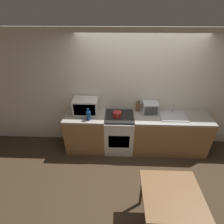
{
  "coord_description": "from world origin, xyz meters",
  "views": [
    {
      "loc": [
        -0.42,
        -2.47,
        2.91
      ],
      "look_at": [
        -0.54,
        0.6,
        1.05
      ],
      "focal_mm": 28.0,
      "sensor_mm": 36.0,
      "label": 1
    }
  ],
  "objects": [
    {
      "name": "toaster_oven",
      "position": [
        0.28,
        0.85,
        1.03
      ],
      "size": [
        0.31,
        0.29,
        0.25
      ],
      "color": "silver",
      "rests_on": "counter_right_run"
    },
    {
      "name": "stove_range",
      "position": [
        -0.38,
        0.7,
        0.45
      ],
      "size": [
        0.62,
        0.62,
        0.9
      ],
      "color": "silver",
      "rests_on": "ground_plane"
    },
    {
      "name": "wall_back",
      "position": [
        0.0,
        1.04,
        1.3
      ],
      "size": [
        10.0,
        0.06,
        2.6
      ],
      "color": "silver",
      "rests_on": "ground_plane"
    },
    {
      "name": "bottle",
      "position": [
        -1.02,
        0.53,
        1.0
      ],
      "size": [
        0.09,
        0.09,
        0.26
      ],
      "color": "navy",
      "rests_on": "counter_left_run"
    },
    {
      "name": "sink_basin",
      "position": [
        0.76,
        0.71,
        0.91
      ],
      "size": [
        0.54,
        0.41,
        0.24
      ],
      "color": "silver",
      "rests_on": "counter_right_run"
    },
    {
      "name": "knife_block",
      "position": [
        0.03,
        0.93,
        1.0
      ],
      "size": [
        0.09,
        0.06,
        0.26
      ],
      "color": "brown",
      "rests_on": "counter_right_run"
    },
    {
      "name": "counter_left_run",
      "position": [
        -1.13,
        0.7,
        0.45
      ],
      "size": [
        0.87,
        0.62,
        0.9
      ],
      "color": "olive",
      "rests_on": "ground_plane"
    },
    {
      "name": "ground_plane",
      "position": [
        0.0,
        0.0,
        0.0
      ],
      "size": [
        16.0,
        16.0,
        0.0
      ],
      "primitive_type": "plane",
      "color": "#3D2D1E"
    },
    {
      "name": "counter_right_run",
      "position": [
        0.75,
        0.7,
        0.45
      ],
      "size": [
        1.64,
        0.62,
        0.9
      ],
      "color": "olive",
      "rests_on": "ground_plane"
    },
    {
      "name": "dining_table",
      "position": [
        0.33,
        -1.02,
        0.67
      ],
      "size": [
        0.8,
        0.77,
        0.78
      ],
      "color": "brown",
      "rests_on": "ground_plane"
    },
    {
      "name": "microwave",
      "position": [
        -1.12,
        0.81,
        1.06
      ],
      "size": [
        0.53,
        0.36,
        0.33
      ],
      "color": "silver",
      "rests_on": "counter_left_run"
    },
    {
      "name": "kettle",
      "position": [
        -0.43,
        0.66,
        0.99
      ],
      "size": [
        0.19,
        0.19,
        0.2
      ],
      "color": "maroon",
      "rests_on": "stove_range"
    }
  ]
}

